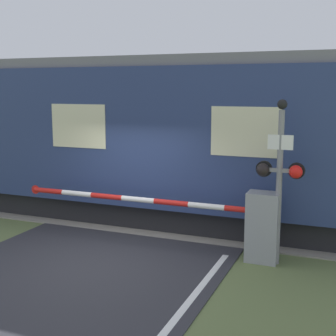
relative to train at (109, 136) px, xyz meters
name	(u,v)px	position (x,y,z in m)	size (l,w,h in m)	color
ground_plane	(102,258)	(1.52, -3.12, -2.04)	(80.00, 80.00, 0.00)	#5B6B3D
track_bed	(163,217)	(1.52, 0.00, -2.01)	(36.00, 3.20, 0.13)	gray
train	(109,136)	(0.00, 0.00, 0.00)	(14.21, 2.88, 3.98)	black
crossing_barrier	(242,222)	(4.04, -2.11, -1.31)	(5.61, 0.44, 1.34)	gray
signal_post	(279,173)	(4.71, -2.14, -0.29)	(0.89, 0.26, 3.07)	gray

